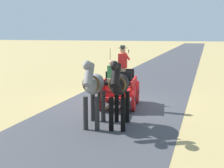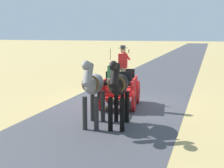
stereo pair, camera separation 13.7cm
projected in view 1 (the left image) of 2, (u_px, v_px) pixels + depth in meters
ground_plane at (124, 103)px, 14.66m from camera, size 200.00×200.00×0.00m
road_surface at (124, 103)px, 14.66m from camera, size 5.27×160.00×0.01m
horse_drawn_carriage at (120, 87)px, 13.82m from camera, size 1.67×4.52×2.50m
horse_near_side at (119, 86)px, 10.72m from camera, size 0.72×2.14×2.21m
horse_off_side at (94, 86)px, 10.85m from camera, size 0.75×2.14×2.21m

